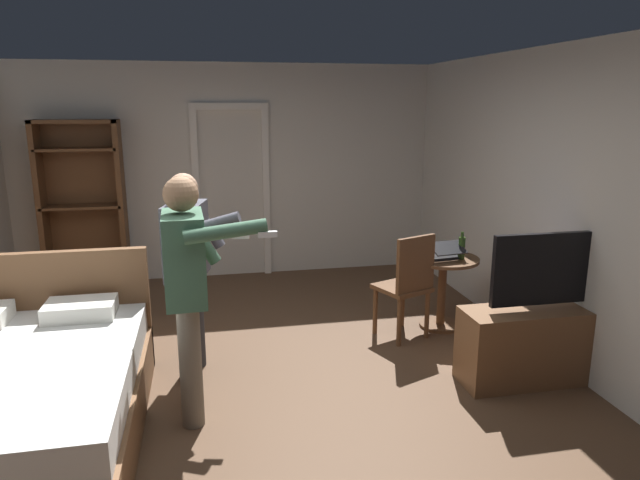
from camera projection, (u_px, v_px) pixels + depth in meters
The scene contains 14 objects.
ground_plane at pixel (256, 394), 4.28m from camera, with size 6.92×6.92×0.00m, color brown.
wall_back at pixel (229, 172), 7.02m from camera, with size 5.29×0.12×2.60m, color beige.
wall_right at pixel (580, 212), 4.47m from camera, with size 0.12×6.53×2.60m, color beige.
doorway_frame at pixel (231, 179), 6.97m from camera, with size 0.93×0.08×2.13m.
bed at pixel (3, 398), 3.63m from camera, with size 1.70×2.08×1.02m.
bookshelf at pixel (83, 199), 6.54m from camera, with size 0.93×0.32×1.95m.
tv_flatscreen at pixel (542, 337), 4.44m from camera, with size 1.29×0.40×1.19m.
side_table at pixel (442, 280), 5.47m from camera, with size 0.67×0.67×0.70m.
laptop at pixel (443, 253), 5.35m from camera, with size 0.36×0.36×0.17m.
bottle_on_table at pixel (462, 247), 5.34m from camera, with size 0.06×0.06×0.26m.
wooden_chair at pixel (408, 282), 5.17m from camera, with size 0.55×0.55×0.99m.
person_blue_shirt at pixel (187, 281), 3.78m from camera, with size 0.72×0.62×1.68m.
person_striped_shirt at pixel (189, 261), 4.41m from camera, with size 0.63×0.71×1.62m.
suitcase_dark at pixel (111, 297), 5.70m from camera, with size 0.47×0.30×0.48m, color black.
Camera 1 is at (-0.31, -3.90, 2.14)m, focal length 31.94 mm.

